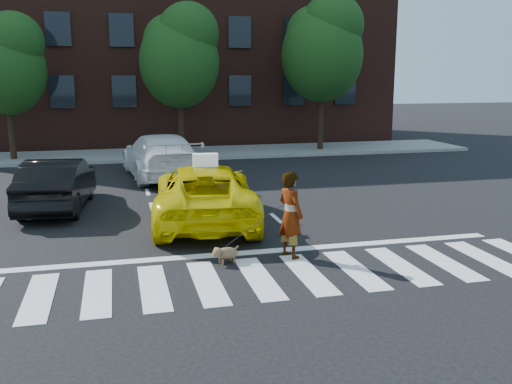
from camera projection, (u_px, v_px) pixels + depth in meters
ground at (259, 278)px, 10.97m from camera, size 120.00×120.00×0.00m
crosswalk at (259, 278)px, 10.96m from camera, size 13.00×2.40×0.01m
stop_line at (241, 253)px, 12.49m from camera, size 12.00×0.30×0.01m
sidewalk_far at (170, 154)px, 27.59m from camera, size 30.00×4.00×0.15m
building at (155, 37)px, 33.51m from camera, size 26.00×10.00×12.00m
tree_left at (6, 60)px, 24.58m from camera, size 3.39×3.38×6.50m
tree_mid at (180, 52)px, 26.26m from camera, size 3.69×3.69×7.10m
tree_right at (323, 45)px, 27.83m from camera, size 4.00×4.00×7.70m
taxi at (205, 193)px, 15.03m from camera, size 3.17×5.78×1.53m
black_sedan at (57, 184)px, 16.47m from camera, size 2.02×4.65×1.49m
white_suv at (160, 156)px, 21.48m from camera, size 2.90×5.96×1.67m
woman at (290, 215)px, 12.05m from camera, size 0.68×0.80×1.86m
dog at (225, 253)px, 11.79m from camera, size 0.63×0.42×0.37m
taxi_sign at (205, 160)px, 14.65m from camera, size 0.68×0.35×0.32m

